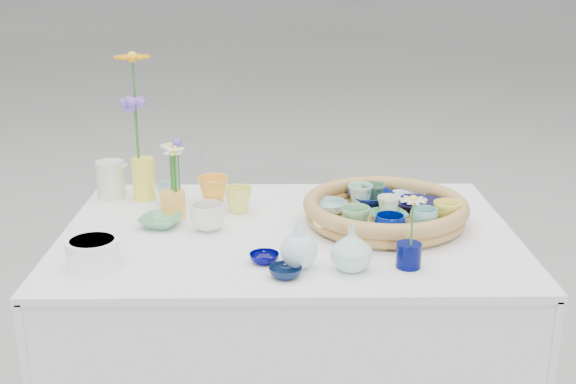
{
  "coord_description": "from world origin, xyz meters",
  "views": [
    {
      "loc": [
        -0.02,
        -1.9,
        1.49
      ],
      "look_at": [
        0.0,
        0.02,
        0.87
      ],
      "focal_mm": 45.0,
      "sensor_mm": 36.0,
      "label": 1
    }
  ],
  "objects": [
    {
      "name": "wicker_tray",
      "position": [
        0.28,
        0.05,
        0.8
      ],
      "size": [
        0.47,
        0.47,
        0.08
      ],
      "primitive_type": null,
      "color": "#9F672F",
      "rests_on": "display_table"
    },
    {
      "name": "fluted_bowl",
      "position": [
        -0.49,
        -0.24,
        0.8
      ],
      "size": [
        0.15,
        0.15,
        0.07
      ],
      "primitive_type": null,
      "rotation": [
        0.0,
        0.0,
        0.18
      ],
      "color": "white",
      "rests_on": "display_table"
    },
    {
      "name": "tray_ceramic_12",
      "position": [
        0.26,
        0.17,
        0.82
      ],
      "size": [
        0.07,
        0.07,
        0.06
      ],
      "primitive_type": "imported",
      "rotation": [
        0.0,
        0.0,
        -0.01
      ],
      "color": "#3F714C",
      "rests_on": "wicker_tray"
    },
    {
      "name": "tray_ceramic_3",
      "position": [
        0.28,
        0.02,
        0.8
      ],
      "size": [
        0.13,
        0.13,
        0.03
      ],
      "primitive_type": "imported",
      "rotation": [
        0.0,
        0.0,
        0.31
      ],
      "color": "#43965C",
      "rests_on": "wicker_tray"
    },
    {
      "name": "tray_ceramic_2",
      "position": [
        0.44,
        -0.02,
        0.82
      ],
      "size": [
        0.09,
        0.09,
        0.07
      ],
      "primitive_type": "imported",
      "rotation": [
        0.0,
        0.0,
        -0.24
      ],
      "color": "#E0D44D",
      "rests_on": "wicker_tray"
    },
    {
      "name": "tray_ceramic_1",
      "position": [
        0.39,
        0.1,
        0.8
      ],
      "size": [
        0.17,
        0.17,
        0.03
      ],
      "primitive_type": "imported",
      "rotation": [
        0.0,
        0.0,
        -0.36
      ],
      "color": "black",
      "rests_on": "wicker_tray"
    },
    {
      "name": "bud_vase_cobalt",
      "position": [
        0.29,
        -0.26,
        0.8
      ],
      "size": [
        0.07,
        0.07,
        0.06
      ],
      "primitive_type": "cylinder",
      "rotation": [
        0.0,
        0.0,
        0.15
      ],
      "color": "#000544",
      "rests_on": "display_table"
    },
    {
      "name": "loose_ceramic_5",
      "position": [
        -0.37,
        0.23,
        0.8
      ],
      "size": [
        0.08,
        0.08,
        0.07
      ],
      "primitive_type": "imported",
      "rotation": [
        0.0,
        0.0,
        0.09
      ],
      "color": "#88B3AC",
      "rests_on": "display_table"
    },
    {
      "name": "loose_ceramic_6",
      "position": [
        -0.01,
        -0.32,
        0.78
      ],
      "size": [
        0.09,
        0.09,
        0.03
      ],
      "primitive_type": "imported",
      "rotation": [
        0.0,
        0.0,
        0.13
      ],
      "color": "#0A1836",
      "rests_on": "display_table"
    },
    {
      "name": "gerbera",
      "position": [
        -0.46,
        0.29,
        1.06
      ],
      "size": [
        0.17,
        0.17,
        0.33
      ],
      "primitive_type": null,
      "rotation": [
        0.0,
        0.0,
        -0.36
      ],
      "color": "#FC9800",
      "rests_on": "tall_vase_yellow"
    },
    {
      "name": "tray_ceramic_5",
      "position": [
        0.12,
        0.09,
        0.8
      ],
      "size": [
        0.14,
        0.14,
        0.03
      ],
      "primitive_type": "imported",
      "rotation": [
        0.0,
        0.0,
        0.36
      ],
      "color": "#87B6B5",
      "rests_on": "wicker_tray"
    },
    {
      "name": "bud_vase_seafoam",
      "position": [
        0.15,
        -0.27,
        0.82
      ],
      "size": [
        0.14,
        0.14,
        0.11
      ],
      "primitive_type": "imported",
      "rotation": [
        0.0,
        0.0,
        -0.42
      ],
      "color": "#AEDED2",
      "rests_on": "display_table"
    },
    {
      "name": "loose_ceramic_1",
      "position": [
        -0.15,
        0.15,
        0.8
      ],
      "size": [
        0.08,
        0.08,
        0.08
      ],
      "primitive_type": "imported",
      "rotation": [
        0.0,
        0.0,
        -0.0
      ],
      "color": "#E1E057",
      "rests_on": "display_table"
    },
    {
      "name": "loose_ceramic_4",
      "position": [
        -0.06,
        -0.23,
        0.78
      ],
      "size": [
        0.08,
        0.08,
        0.02
      ],
      "primitive_type": "imported",
      "rotation": [
        0.0,
        0.0,
        0.07
      ],
      "color": "#000049",
      "rests_on": "display_table"
    },
    {
      "name": "tray_ceramic_4",
      "position": [
        0.18,
        -0.08,
        0.82
      ],
      "size": [
        0.1,
        0.1,
        0.07
      ],
      "primitive_type": "imported",
      "rotation": [
        0.0,
        0.0,
        -0.41
      ],
      "color": "#6BA970",
      "rests_on": "wicker_tray"
    },
    {
      "name": "bud_vase_paleblue",
      "position": [
        0.02,
        -0.26,
        0.84
      ],
      "size": [
        0.12,
        0.12,
        0.14
      ],
      "primitive_type": null,
      "rotation": [
        0.0,
        0.0,
        0.31
      ],
      "color": "silver",
      "rests_on": "display_table"
    },
    {
      "name": "tray_ceramic_0",
      "position": [
        0.26,
        0.17,
        0.8
      ],
      "size": [
        0.17,
        0.17,
        0.03
      ],
      "primitive_type": "imported",
      "rotation": [
        0.0,
        0.0,
        0.21
      ],
      "color": "#000E54",
      "rests_on": "wicker_tray"
    },
    {
      "name": "tray_ceramic_6",
      "position": [
        0.22,
        0.14,
        0.82
      ],
      "size": [
        0.09,
        0.09,
        0.07
      ],
      "primitive_type": "imported",
      "rotation": [
        0.0,
        0.0,
        -0.33
      ],
      "color": "#9DCFBA",
      "rests_on": "wicker_tray"
    },
    {
      "name": "white_pitcher",
      "position": [
        -0.56,
        0.3,
        0.82
      ],
      "size": [
        0.14,
        0.11,
        0.12
      ],
      "primitive_type": null,
      "rotation": [
        0.0,
        0.0,
        0.22
      ],
      "color": "beige",
      "rests_on": "display_table"
    },
    {
      "name": "tray_ceramic_8",
      "position": [
        0.37,
        0.18,
        0.8
      ],
      "size": [
        0.13,
        0.13,
        0.03
      ],
      "primitive_type": "imported",
      "rotation": [
        0.0,
        0.0,
        -0.19
      ],
      "color": "#8EBEE6",
      "rests_on": "wicker_tray"
    },
    {
      "name": "tall_vase_yellow",
      "position": [
        -0.45,
        0.28,
        0.83
      ],
      "size": [
        0.09,
        0.09,
        0.13
      ],
      "primitive_type": "cylinder",
      "rotation": [
        0.0,
        0.0,
        0.3
      ],
      "color": "yellow",
      "rests_on": "display_table"
    },
    {
      "name": "loose_ceramic_2",
      "position": [
        -0.36,
        0.03,
        0.78
      ],
      "size": [
        0.14,
        0.14,
        0.03
      ],
      "primitive_type": "imported",
      "rotation": [
        0.0,
        0.0,
        -0.24
      ],
      "color": "#5CA06F",
      "rests_on": "display_table"
    },
    {
      "name": "tray_ceramic_11",
      "position": [
        0.37,
        -0.05,
        0.81
      ],
      "size": [
        0.1,
        0.1,
        0.06
      ],
      "primitive_type": "imported",
      "rotation": [
        0.0,
        0.0,
        0.3
      ],
      "color": "#7ABBB2",
      "rests_on": "wicker_tray"
    },
    {
      "name": "daisy_cup",
      "position": [
        -0.34,
        0.11,
        0.8
      ],
      "size": [
        0.08,
        0.08,
        0.08
      ],
      "primitive_type": "cylinder",
      "rotation": [
        0.0,
        0.0,
        -0.15
      ],
      "color": "#FFB142",
      "rests_on": "display_table"
    },
    {
      "name": "single_daisy",
      "position": [
        0.3,
        -0.28,
        0.89
      ],
      "size": [
        0.1,
        0.1,
        0.14
      ],
      "primitive_type": null,
      "rotation": [
        0.0,
        0.0,
        0.3
      ],
      "color": "silver",
      "rests_on": "bud_vase_cobalt"
    },
    {
      "name": "tray_ceramic_10",
      "position": [
        0.11,
        -0.04,
        0.8
      ],
      "size": [
        0.1,
        0.1,
        0.03
      ],
      "primitive_type": "imported",
      "rotation": [
        0.0,
        0.0,
        -0.24
      ],
      "color": "#FFE168",
      "rests_on": "wicker_tray"
    },
    {
      "name": "tray_ceramic_7",
      "position": [
        0.29,
        0.06,
        0.81
      ],
      "size": [
        0.09,
        0.09,
        0.06
      ],
      "primitive_type": "imported",
      "rotation": [
        0.0,
        0.0,
        -0.4
      ],
      "color": "beige",
      "rests_on": "wicker_tray"
    },
    {
      "name": "loose_ceramic_0",
      "position": [
        -0.23,
        0.23,
        0.81
      ],
      "size": [
        0.12,
        0.12,
        0.09
      ],
      "primitive_type": "imported",
      "rotation": [
        0.0,
        0.0,
        0.4
      ],
      "color": "#FFAC2F",
      "rests_on": "display_table"
    },
    {
      "name": "daisy_posy",
      "position": [
        -0.33,
        0.12,
        0.93
      ],
      "size": [
        0.11,
        0.11,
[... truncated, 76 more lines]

